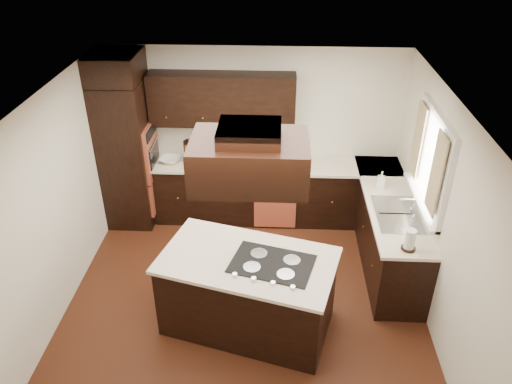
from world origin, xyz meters
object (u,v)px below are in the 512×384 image
oven_column (127,154)px  spice_rack (197,153)px  range_hood (250,161)px  island (248,293)px

oven_column → spice_rack: oven_column is taller
oven_column → range_hood: 3.13m
island → range_hood: (0.04, -0.16, 1.72)m
oven_column → island: 2.86m
oven_column → range_hood: (1.88, -2.25, 1.10)m
range_hood → spice_rack: size_ratio=2.75×
spice_rack → oven_column: bearing=-152.0°
oven_column → spice_rack: (0.98, 0.06, 0.02)m
oven_column → range_hood: range_hood is taller
oven_column → island: size_ratio=1.20×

